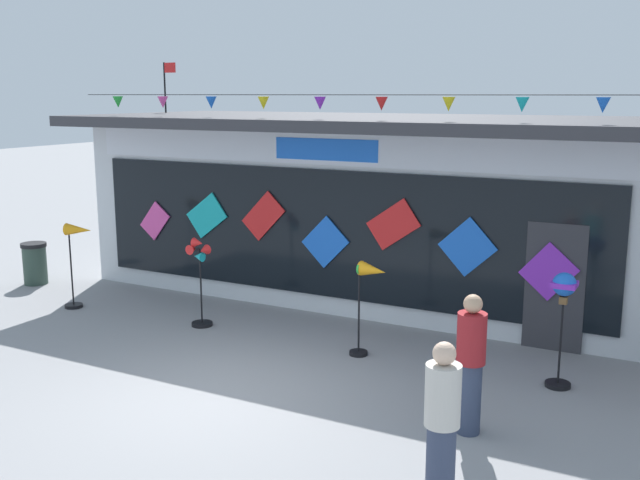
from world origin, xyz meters
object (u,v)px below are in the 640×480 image
(wind_spinner_center_right, at_px, (563,301))
(person_mid_plaza, at_px, (442,422))
(kite_shop_building, at_px, (373,203))
(wind_spinner_far_left, at_px, (77,246))
(trash_bin, at_px, (35,263))
(wind_spinner_left, at_px, (199,271))
(person_near_camera, at_px, (471,363))
(wind_spinner_center_left, at_px, (370,286))

(wind_spinner_center_right, bearing_deg, person_mid_plaza, -97.21)
(kite_shop_building, height_order, wind_spinner_far_left, kite_shop_building)
(wind_spinner_center_right, distance_m, trash_bin, 10.76)
(wind_spinner_far_left, height_order, wind_spinner_center_right, wind_spinner_far_left)
(wind_spinner_left, bearing_deg, wind_spinner_far_left, -175.59)
(person_mid_plaza, bearing_deg, wind_spinner_left, 128.50)
(wind_spinner_left, relative_size, trash_bin, 1.77)
(wind_spinner_center_right, height_order, trash_bin, wind_spinner_center_right)
(wind_spinner_far_left, height_order, person_near_camera, person_near_camera)
(person_mid_plaza, bearing_deg, wind_spinner_center_left, 104.61)
(wind_spinner_left, xyz_separation_m, person_near_camera, (5.23, -1.80, -0.11))
(wind_spinner_far_left, distance_m, wind_spinner_left, 2.62)
(wind_spinner_far_left, bearing_deg, kite_shop_building, 42.31)
(wind_spinner_center_left, height_order, trash_bin, wind_spinner_center_left)
(wind_spinner_center_left, bearing_deg, person_mid_plaza, -56.51)
(kite_shop_building, distance_m, trash_bin, 7.17)
(wind_spinner_center_left, xyz_separation_m, person_near_camera, (2.07, -1.77, -0.26))
(wind_spinner_center_left, bearing_deg, trash_bin, 174.79)
(person_near_camera, bearing_deg, wind_spinner_center_right, -54.85)
(wind_spinner_center_right, height_order, person_near_camera, person_near_camera)
(wind_spinner_center_left, distance_m, wind_spinner_center_right, 2.76)
(kite_shop_building, xyz_separation_m, wind_spinner_left, (-1.60, -3.62, -0.80))
(person_mid_plaza, xyz_separation_m, trash_bin, (-10.26, 4.19, -0.45))
(wind_spinner_far_left, bearing_deg, wind_spinner_center_left, 1.76)
(wind_spinner_left, distance_m, person_near_camera, 5.53)
(wind_spinner_center_left, height_order, person_near_camera, person_near_camera)
(kite_shop_building, xyz_separation_m, person_mid_plaza, (3.86, -7.11, -0.88))
(person_near_camera, bearing_deg, person_mid_plaza, 152.36)
(wind_spinner_left, bearing_deg, kite_shop_building, 66.17)
(wind_spinner_left, height_order, trash_bin, wind_spinner_left)
(kite_shop_building, distance_m, person_mid_plaza, 8.14)
(kite_shop_building, bearing_deg, wind_spinner_left, -113.83)
(wind_spinner_center_right, bearing_deg, trash_bin, 176.87)
(wind_spinner_center_left, bearing_deg, kite_shop_building, 113.17)
(kite_shop_building, relative_size, person_near_camera, 6.76)
(wind_spinner_left, relative_size, person_near_camera, 0.92)
(kite_shop_building, xyz_separation_m, wind_spinner_far_left, (-4.20, -3.82, -0.59))
(wind_spinner_far_left, height_order, wind_spinner_center_left, wind_spinner_far_left)
(kite_shop_building, height_order, trash_bin, kite_shop_building)
(wind_spinner_center_left, relative_size, person_near_camera, 0.87)
(person_mid_plaza, height_order, trash_bin, person_mid_plaza)
(person_near_camera, bearing_deg, wind_spinner_far_left, 43.27)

